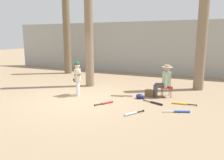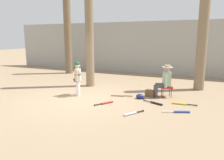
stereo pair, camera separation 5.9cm
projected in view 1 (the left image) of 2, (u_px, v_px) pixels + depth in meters
The scene contains 16 objects.
ground_plane at pixel (79, 100), 7.76m from camera, with size 60.00×60.00×0.00m, color #937A5B.
concrete_back_wall at pixel (135, 48), 13.54m from camera, with size 18.00×0.36×3.14m, color #9E9E99.
tree_near_player at pixel (89, 30), 9.49m from camera, with size 0.64×0.64×5.73m.
tree_behind_spectator at pixel (202, 40), 8.90m from camera, with size 0.56×0.56×4.73m.
young_ballplayer at pixel (77, 76), 8.20m from camera, with size 0.48×0.54×1.31m.
folding_stool at pixel (166, 87), 8.08m from camera, with size 0.52×0.52×0.41m.
seated_spectator at pixel (164, 80), 8.03m from camera, with size 0.67×0.54×1.20m.
handbag_beside_stool at pixel (150, 93), 8.14m from camera, with size 0.34×0.18×0.26m, color brown.
tree_far_left at pixel (67, 38), 13.11m from camera, with size 0.62×0.62×4.93m.
bat_red_barrel at pixel (106, 103), 7.27m from camera, with size 0.44×0.64×0.07m.
bat_yellow_trainer at pixel (181, 104), 7.19m from camera, with size 0.78×0.09×0.07m.
bat_black_composite at pixel (155, 103), 7.27m from camera, with size 0.73×0.36×0.07m.
bat_blue_youth at pixel (180, 112), 6.41m from camera, with size 0.76×0.34×0.07m.
bat_aluminum_silver at pixel (132, 113), 6.26m from camera, with size 0.44×0.63×0.07m.
bat_wood_tan at pixel (119, 95), 8.19m from camera, with size 0.79×0.25×0.07m.
batting_helmet_navy at pixel (140, 96), 7.89m from camera, with size 0.32×0.25×0.18m.
Camera 1 is at (4.05, -6.39, 2.19)m, focal length 34.75 mm.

